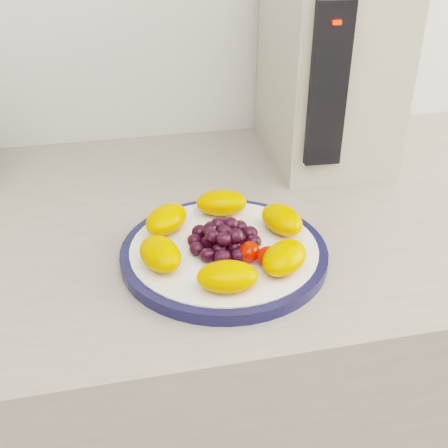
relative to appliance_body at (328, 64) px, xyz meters
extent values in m
cube|color=gray|center=(-0.26, -0.16, -0.60)|extent=(3.50, 0.60, 0.90)
cube|color=#91644A|center=(-0.26, -0.16, -0.63)|extent=(3.48, 0.58, 0.84)
cylinder|color=#15173C|center=(-0.23, -0.28, -0.15)|extent=(0.26, 0.26, 0.01)
cylinder|color=white|center=(-0.23, -0.28, -0.15)|extent=(0.23, 0.23, 0.02)
cube|color=#B6B09B|center=(0.00, 0.00, 0.00)|extent=(0.19, 0.26, 0.31)
cube|color=black|center=(-0.05, -0.13, 0.00)|extent=(0.05, 0.02, 0.23)
cube|color=#FF0C05|center=(-0.05, -0.14, 0.09)|extent=(0.01, 0.01, 0.01)
ellipsoid|color=orange|center=(-0.15, -0.26, -0.12)|extent=(0.06, 0.08, 0.03)
ellipsoid|color=orange|center=(-0.22, -0.20, -0.12)|extent=(0.07, 0.06, 0.03)
ellipsoid|color=orange|center=(-0.30, -0.22, -0.12)|extent=(0.08, 0.08, 0.03)
ellipsoid|color=orange|center=(-0.31, -0.30, -0.12)|extent=(0.06, 0.08, 0.03)
ellipsoid|color=orange|center=(-0.25, -0.36, -0.12)|extent=(0.07, 0.06, 0.03)
ellipsoid|color=orange|center=(-0.17, -0.34, -0.12)|extent=(0.08, 0.08, 0.03)
ellipsoid|color=black|center=(-0.23, -0.28, -0.13)|extent=(0.02, 0.02, 0.02)
ellipsoid|color=black|center=(-0.21, -0.28, -0.13)|extent=(0.02, 0.02, 0.02)
ellipsoid|color=black|center=(-0.22, -0.26, -0.13)|extent=(0.02, 0.02, 0.02)
ellipsoid|color=black|center=(-0.24, -0.26, -0.13)|extent=(0.02, 0.02, 0.02)
ellipsoid|color=black|center=(-0.25, -0.28, -0.13)|extent=(0.02, 0.02, 0.02)
ellipsoid|color=black|center=(-0.24, -0.30, -0.13)|extent=(0.02, 0.02, 0.02)
ellipsoid|color=black|center=(-0.22, -0.30, -0.13)|extent=(0.02, 0.02, 0.02)
ellipsoid|color=black|center=(-0.20, -0.27, -0.13)|extent=(0.02, 0.02, 0.02)
ellipsoid|color=black|center=(-0.21, -0.25, -0.13)|extent=(0.02, 0.02, 0.02)
ellipsoid|color=black|center=(-0.22, -0.24, -0.13)|extent=(0.02, 0.02, 0.02)
ellipsoid|color=black|center=(-0.24, -0.24, -0.13)|extent=(0.02, 0.02, 0.02)
ellipsoid|color=black|center=(-0.26, -0.25, -0.13)|extent=(0.02, 0.02, 0.02)
ellipsoid|color=black|center=(-0.27, -0.27, -0.13)|extent=(0.02, 0.02, 0.02)
ellipsoid|color=black|center=(-0.27, -0.29, -0.13)|extent=(0.02, 0.02, 0.02)
ellipsoid|color=black|center=(-0.26, -0.31, -0.13)|extent=(0.02, 0.02, 0.02)
ellipsoid|color=black|center=(-0.24, -0.31, -0.13)|extent=(0.02, 0.02, 0.02)
ellipsoid|color=black|center=(-0.22, -0.31, -0.13)|extent=(0.02, 0.02, 0.02)
ellipsoid|color=black|center=(-0.21, -0.31, -0.13)|extent=(0.02, 0.02, 0.02)
ellipsoid|color=black|center=(-0.20, -0.29, -0.13)|extent=(0.02, 0.02, 0.02)
ellipsoid|color=black|center=(-0.23, -0.28, -0.12)|extent=(0.02, 0.02, 0.02)
ellipsoid|color=black|center=(-0.22, -0.27, -0.11)|extent=(0.02, 0.02, 0.02)
ellipsoid|color=black|center=(-0.24, -0.26, -0.12)|extent=(0.02, 0.02, 0.02)
ellipsoid|color=black|center=(-0.25, -0.27, -0.12)|extent=(0.02, 0.02, 0.02)
ellipsoid|color=black|center=(-0.25, -0.29, -0.12)|extent=(0.02, 0.02, 0.02)
ellipsoid|color=black|center=(-0.24, -0.30, -0.12)|extent=(0.02, 0.02, 0.02)
ellipsoid|color=black|center=(-0.22, -0.29, -0.11)|extent=(0.02, 0.02, 0.02)
ellipsoid|color=#EC0E00|center=(-0.19, -0.33, -0.13)|extent=(0.03, 0.03, 0.02)
ellipsoid|color=#EC0E00|center=(-0.16, -0.32, -0.13)|extent=(0.04, 0.03, 0.02)
ellipsoid|color=#EC0E00|center=(-0.18, -0.35, -0.13)|extent=(0.04, 0.04, 0.02)
ellipsoid|color=#EC0E00|center=(-0.21, -0.31, -0.13)|extent=(0.04, 0.04, 0.02)
camera|label=1|loc=(-0.36, -0.84, 0.24)|focal=45.00mm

